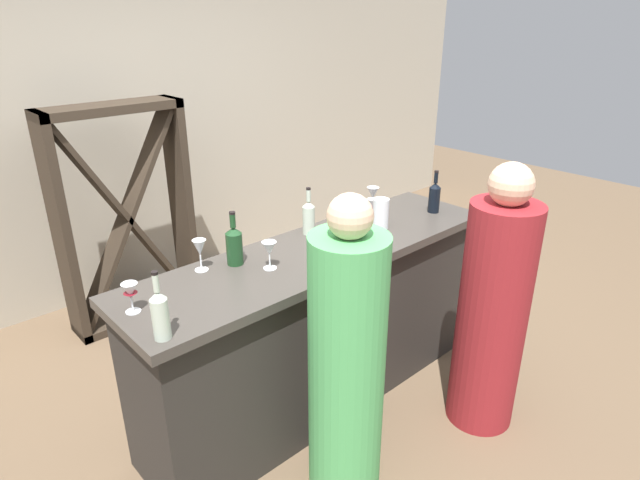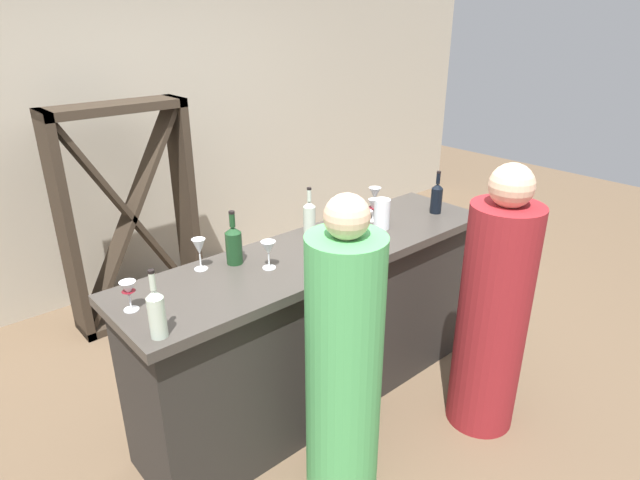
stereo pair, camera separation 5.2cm
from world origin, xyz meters
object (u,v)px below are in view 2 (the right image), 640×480
(wine_rack, at_px, (130,216))
(wine_bottle_second_left_olive_green, at_px, (234,244))
(wine_bottle_leftmost_clear_pale, at_px, (157,312))
(wine_glass_near_left, at_px, (268,249))
(person_left_guest, at_px, (493,313))
(wine_glass_far_left, at_px, (199,248))
(person_center_guest, at_px, (344,366))
(wine_glass_near_right, at_px, (373,206))
(wine_bottle_center_clear_pale, at_px, (309,216))
(water_pitcher, at_px, (382,214))
(wine_bottle_second_right_near_black, at_px, (437,197))
(wine_glass_near_center, at_px, (128,290))
(wine_glass_far_center, at_px, (375,194))

(wine_rack, bearing_deg, wine_bottle_second_left_olive_green, -92.18)
(wine_bottle_leftmost_clear_pale, distance_m, wine_glass_near_left, 0.72)
(person_left_guest, bearing_deg, wine_rack, 31.42)
(wine_glass_far_left, relative_size, person_center_guest, 0.11)
(person_left_guest, bearing_deg, wine_glass_near_right, 13.02)
(wine_glass_near_right, height_order, person_center_guest, person_center_guest)
(wine_bottle_center_clear_pale, relative_size, person_center_guest, 0.18)
(wine_glass_near_left, bearing_deg, person_left_guest, -38.65)
(water_pitcher, xyz_separation_m, person_center_guest, (-0.82, -0.54, -0.38))
(wine_bottle_second_left_olive_green, xyz_separation_m, person_center_guest, (0.10, -0.71, -0.40))
(wine_bottle_second_right_near_black, height_order, wine_glass_near_center, wine_bottle_second_right_near_black)
(wine_bottle_leftmost_clear_pale, relative_size, person_center_guest, 0.19)
(wine_glass_near_right, height_order, wine_glass_far_left, wine_glass_far_left)
(wine_bottle_center_clear_pale, bearing_deg, wine_glass_far_center, 1.42)
(wine_glass_far_center, xyz_separation_m, person_left_guest, (-0.08, -0.96, -0.41))
(wine_bottle_second_left_olive_green, distance_m, wine_bottle_center_clear_pale, 0.54)
(wine_bottle_second_left_olive_green, height_order, wine_glass_near_left, wine_bottle_second_left_olive_green)
(wine_glass_near_left, distance_m, person_center_guest, 0.68)
(wine_glass_near_center, bearing_deg, wine_bottle_leftmost_clear_pale, -89.95)
(wine_bottle_leftmost_clear_pale, bearing_deg, wine_glass_near_left, 16.76)
(wine_glass_near_center, distance_m, wine_glass_far_center, 1.69)
(person_left_guest, height_order, person_center_guest, person_center_guest)
(wine_rack, relative_size, wine_bottle_leftmost_clear_pale, 5.53)
(water_pitcher, bearing_deg, wine_glass_near_right, 66.49)
(wine_bottle_second_left_olive_green, bearing_deg, wine_glass_far_left, 162.94)
(wine_bottle_second_left_olive_green, bearing_deg, water_pitcher, -10.35)
(wine_bottle_center_clear_pale, bearing_deg, wine_bottle_second_right_near_black, -17.79)
(wine_bottle_second_left_olive_green, height_order, water_pitcher, wine_bottle_second_left_olive_green)
(wine_bottle_center_clear_pale, bearing_deg, wine_rack, 108.42)
(wine_glass_near_right, distance_m, water_pitcher, 0.13)
(wine_rack, xyz_separation_m, wine_bottle_center_clear_pale, (0.48, -1.45, 0.29))
(wine_bottle_second_right_near_black, relative_size, wine_glass_near_left, 1.88)
(wine_bottle_second_left_olive_green, height_order, wine_glass_near_center, wine_bottle_second_left_olive_green)
(wine_rack, height_order, wine_glass_far_left, wine_rack)
(wine_glass_near_center, distance_m, person_center_guest, 1.00)
(wine_glass_far_center, xyz_separation_m, person_center_guest, (-1.00, -0.77, -0.41))
(wine_glass_near_left, bearing_deg, wine_glass_far_left, 140.80)
(wine_glass_near_left, xyz_separation_m, wine_glass_near_right, (0.87, 0.11, -0.01))
(wine_rack, bearing_deg, wine_glass_near_right, -59.67)
(wine_bottle_second_right_near_black, relative_size, person_left_guest, 0.18)
(wine_bottle_leftmost_clear_pale, height_order, water_pitcher, wine_bottle_leftmost_clear_pale)
(wine_glass_near_right, bearing_deg, wine_glass_far_center, 40.81)
(wine_glass_near_left, bearing_deg, wine_glass_near_right, 7.36)
(wine_bottle_second_right_near_black, distance_m, person_center_guest, 1.42)
(wine_bottle_second_right_near_black, relative_size, person_center_guest, 0.18)
(wine_bottle_second_right_near_black, distance_m, wine_glass_near_right, 0.44)
(wine_bottle_second_left_olive_green, bearing_deg, wine_rack, 87.82)
(wine_glass_far_center, bearing_deg, wine_glass_near_right, -139.19)
(wine_glass_near_left, bearing_deg, wine_bottle_second_right_near_black, -2.38)
(wine_bottle_second_right_near_black, distance_m, wine_glass_near_left, 1.27)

